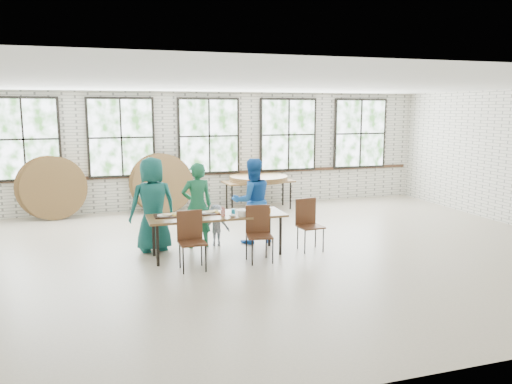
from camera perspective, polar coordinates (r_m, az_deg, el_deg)
room at (r=13.05m, az=-5.40°, el=6.18°), size 12.00×12.00×12.00m
dining_table at (r=8.80m, az=-4.47°, el=-2.92°), size 2.40×0.81×0.74m
chair_near_left at (r=8.17m, az=-7.44°, el=-4.89°), size 0.43×0.42×0.95m
chair_near_right at (r=8.53m, az=0.29°, el=-4.19°), size 0.48×0.47×0.95m
chair_spare at (r=9.23m, az=5.96°, el=-3.19°), size 0.46×0.45×0.95m
adult_teal at (r=9.23m, az=-11.73°, el=-1.40°), size 0.92×0.68×1.73m
adult_green at (r=9.36m, az=-6.75°, el=-1.51°), size 0.60×0.41×1.60m
toddler at (r=9.51m, az=-4.56°, el=-3.80°), size 0.54×0.36×0.79m
adult_blue at (r=9.61m, az=-0.45°, el=-1.02°), size 0.82×0.65×1.65m
storage_table at (r=12.86m, az=0.29°, el=1.05°), size 1.86×0.89×0.74m
tabletop_clutter at (r=8.77m, az=-4.01°, el=-2.45°), size 2.01×0.63×0.11m
round_tops_stacked at (r=12.84m, az=0.29°, el=1.57°), size 1.50×1.50×0.13m
round_tops_leaning at (r=12.58m, az=-16.54°, el=0.69°), size 4.16×0.47×1.50m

